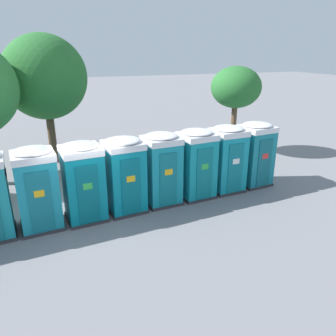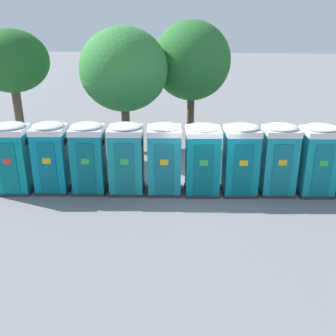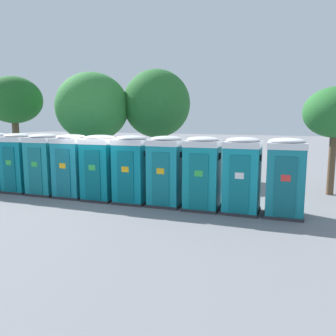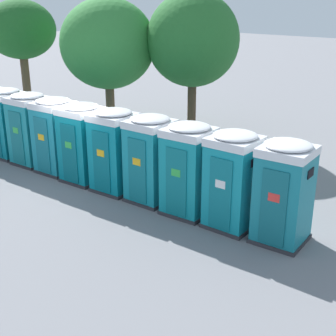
# 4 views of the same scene
# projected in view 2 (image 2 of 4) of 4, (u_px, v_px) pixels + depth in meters

# --- Properties ---
(ground_plane) EXTENTS (120.00, 120.00, 0.00)m
(ground_plane) POSITION_uv_depth(u_px,v_px,m) (201.00, 190.00, 14.56)
(ground_plane) COLOR slate
(portapotty_0) EXTENTS (1.31, 1.31, 2.54)m
(portapotty_0) POSITION_uv_depth(u_px,v_px,m) (13.00, 157.00, 14.06)
(portapotty_0) COLOR #2D2D33
(portapotty_0) RESTS_ON ground
(portapotty_1) EXTENTS (1.28, 1.31, 2.54)m
(portapotty_1) POSITION_uv_depth(u_px,v_px,m) (51.00, 157.00, 14.10)
(portapotty_1) COLOR #2D2D33
(portapotty_1) RESTS_ON ground
(portapotty_2) EXTENTS (1.27, 1.30, 2.54)m
(portapotty_2) POSITION_uv_depth(u_px,v_px,m) (89.00, 158.00, 14.05)
(portapotty_2) COLOR #2D2D33
(portapotty_2) RESTS_ON ground
(portapotty_3) EXTENTS (1.33, 1.30, 2.54)m
(portapotty_3) POSITION_uv_depth(u_px,v_px,m) (126.00, 158.00, 14.01)
(portapotty_3) COLOR #2D2D33
(portapotty_3) RESTS_ON ground
(portapotty_4) EXTENTS (1.32, 1.32, 2.54)m
(portapotty_4) POSITION_uv_depth(u_px,v_px,m) (164.00, 158.00, 13.97)
(portapotty_4) COLOR #2D2D33
(portapotty_4) RESTS_ON ground
(portapotty_5) EXTENTS (1.33, 1.31, 2.54)m
(portapotty_5) POSITION_uv_depth(u_px,v_px,m) (202.00, 159.00, 13.91)
(portapotty_5) COLOR #2D2D33
(portapotty_5) RESTS_ON ground
(portapotty_6) EXTENTS (1.33, 1.32, 2.54)m
(portapotty_6) POSITION_uv_depth(u_px,v_px,m) (240.00, 159.00, 13.90)
(portapotty_6) COLOR #2D2D33
(portapotty_6) RESTS_ON ground
(portapotty_7) EXTENTS (1.28, 1.28, 2.54)m
(portapotty_7) POSITION_uv_depth(u_px,v_px,m) (278.00, 159.00, 13.93)
(portapotty_7) COLOR #2D2D33
(portapotty_7) RESTS_ON ground
(portapotty_8) EXTENTS (1.33, 1.32, 2.54)m
(portapotty_8) POSITION_uv_depth(u_px,v_px,m) (317.00, 159.00, 13.86)
(portapotty_8) COLOR #2D2D33
(portapotty_8) RESTS_ON ground
(street_tree_0) EXTENTS (3.75, 3.75, 5.90)m
(street_tree_0) POSITION_uv_depth(u_px,v_px,m) (192.00, 61.00, 18.94)
(street_tree_0) COLOR #4C3826
(street_tree_0) RESTS_ON ground
(street_tree_2) EXTENTS (3.16, 3.16, 5.56)m
(street_tree_2) POSITION_uv_depth(u_px,v_px,m) (12.00, 62.00, 16.67)
(street_tree_2) COLOR brown
(street_tree_2) RESTS_ON ground
(street_tree_3) EXTENTS (3.94, 3.94, 5.66)m
(street_tree_3) POSITION_uv_depth(u_px,v_px,m) (124.00, 70.00, 17.46)
(street_tree_3) COLOR brown
(street_tree_3) RESTS_ON ground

